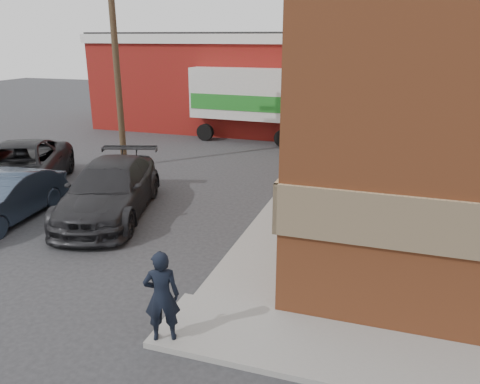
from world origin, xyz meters
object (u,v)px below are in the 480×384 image
Objects in this scene: warehouse at (238,80)px; suv_a at (18,168)px; man at (162,296)px; box_truck at (263,100)px; utility_pole at (116,53)px; suv_b at (110,189)px; sedan at (5,198)px.

warehouse reaches higher than suv_a.
suv_a is (-9.15, 6.48, -0.14)m from man.
utility_pole is at bearing -118.74° from box_truck.
man is 0.22× the size of box_truck.
suv_a is 4.66m from suv_b.
suv_a is at bearing -102.52° from warehouse.
utility_pole is 1.15× the size of box_truck.
suv_b is at bearing -94.71° from box_truck.
man is 0.28× the size of suv_a.
suv_b is at bearing -73.47° from man.
suv_a is at bearing 119.75° from sedan.
box_truck reaches higher than man.
sedan is (-7.34, 3.96, -0.27)m from man.
suv_a is 1.08× the size of suv_b.
warehouse reaches higher than box_truck.
warehouse is at bearing 126.85° from box_truck.
suv_b is at bearing -38.75° from suv_a.
utility_pole is at bearing 100.96° from suv_b.
man is 0.40× the size of sedan.
sedan is (-0.04, -6.59, -4.02)m from utility_pole.
utility_pole is at bearing 40.10° from suv_a.
utility_pole is (-1.50, -11.00, 1.93)m from warehouse.
man is (7.30, -10.55, -3.75)m from utility_pole.
suv_a reaches higher than sedan.
sedan is 0.56× the size of box_truck.
sedan is 0.71× the size of suv_a.
utility_pole reaches higher than suv_a.
sedan is 3.08m from suv_b.
suv_b is (2.69, -5.14, -3.92)m from utility_pole.
man is 8.34m from sedan.
warehouse is at bearing 78.99° from sedan.
sedan is at bearing -168.63° from suv_b.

